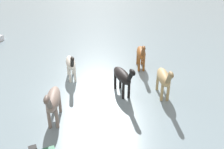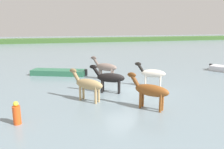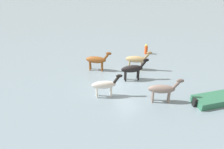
{
  "view_description": "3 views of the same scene",
  "coord_description": "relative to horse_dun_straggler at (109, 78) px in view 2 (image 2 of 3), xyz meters",
  "views": [
    {
      "loc": [
        -8.0,
        8.38,
        6.34
      ],
      "look_at": [
        -0.23,
        -0.19,
        0.86
      ],
      "focal_mm": 36.53,
      "sensor_mm": 36.0,
      "label": 1
    },
    {
      "loc": [
        -4.94,
        -14.03,
        4.53
      ],
      "look_at": [
        -0.62,
        0.95,
        1.05
      ],
      "focal_mm": 34.41,
      "sensor_mm": 36.0,
      "label": 2
    },
    {
      "loc": [
        11.18,
        12.29,
        9.37
      ],
      "look_at": [
        0.63,
        -0.87,
        0.75
      ],
      "focal_mm": 35.19,
      "sensor_mm": 36.0,
      "label": 3
    }
  ],
  "objects": [
    {
      "name": "ground_plane",
      "position": [
        1.1,
        0.08,
        -1.07
      ],
      "size": [
        189.56,
        189.56,
        0.0
      ],
      "primitive_type": "plane",
      "color": "gray"
    },
    {
      "name": "distant_shoreline",
      "position": [
        1.1,
        52.02,
        -1.07
      ],
      "size": [
        170.6,
        6.0,
        2.4
      ],
      "primitive_type": "cube",
      "color": "#3B602B",
      "rests_on": "ground_plane"
    },
    {
      "name": "horse_dun_straggler",
      "position": [
        0.0,
        0.0,
        0.0
      ],
      "size": [
        2.4,
        1.5,
        1.95
      ],
      "rotation": [
        0.0,
        0.0,
        2.66
      ],
      "color": "black",
      "rests_on": "ground_plane"
    },
    {
      "name": "horse_pinto_flank",
      "position": [
        3.57,
        0.65,
        -0.05
      ],
      "size": [
        2.22,
        1.57,
        1.86
      ],
      "rotation": [
        0.0,
        0.0,
        2.59
      ],
      "color": "silver",
      "rests_on": "ground_plane"
    },
    {
      "name": "horse_lead",
      "position": [
        -1.74,
        -1.3,
        0.0
      ],
      "size": [
        1.99,
        2.1,
        1.95
      ],
      "rotation": [
        0.0,
        0.0,
        2.32
      ],
      "color": "tan",
      "rests_on": "ground_plane"
    },
    {
      "name": "horse_gray_outer",
      "position": [
        0.7,
        3.91,
        0.01
      ],
      "size": [
        2.15,
        1.99,
        1.97
      ],
      "rotation": [
        0.0,
        0.0,
        2.41
      ],
      "color": "gray",
      "rests_on": "ground_plane"
    },
    {
      "name": "horse_mid_herd",
      "position": [
        1.35,
        -3.58,
        0.01
      ],
      "size": [
        1.96,
        2.16,
        1.97
      ],
      "rotation": [
        0.0,
        0.0,
        2.29
      ],
      "color": "brown",
      "rests_on": "ground_plane"
    },
    {
      "name": "boat_skiff_near",
      "position": [
        -3.15,
        6.83,
        -0.89
      ],
      "size": [
        5.31,
        3.33,
        0.75
      ],
      "rotation": [
        0.0,
        0.0,
        2.74
      ],
      "color": "#2D6B4C",
      "rests_on": "ground_plane"
    },
    {
      "name": "buoy_channel_marker",
      "position": [
        -5.54,
        -3.61,
        -0.56
      ],
      "size": [
        0.36,
        0.36,
        1.14
      ],
      "color": "#E54C19",
      "rests_on": "ground_plane"
    }
  ]
}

